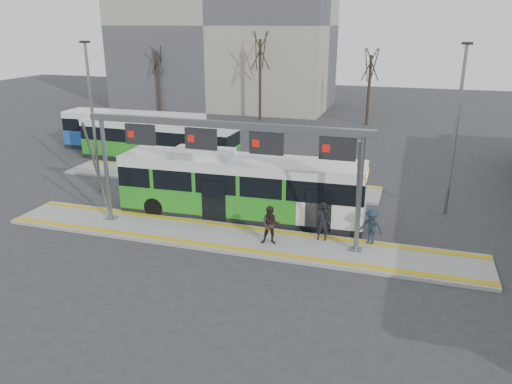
% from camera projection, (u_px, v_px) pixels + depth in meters
% --- Properties ---
extents(ground, '(120.00, 120.00, 0.00)m').
position_uv_depth(ground, '(232.00, 240.00, 22.63)').
color(ground, '#2D2D30').
rests_on(ground, ground).
extents(platform_main, '(22.00, 3.00, 0.15)m').
position_uv_depth(platform_main, '(232.00, 238.00, 22.61)').
color(platform_main, gray).
rests_on(platform_main, ground).
extents(platform_second, '(20.00, 3.00, 0.15)m').
position_uv_depth(platform_second, '(216.00, 180.00, 30.96)').
color(platform_second, gray).
rests_on(platform_second, ground).
extents(tactile_main, '(22.00, 2.65, 0.02)m').
position_uv_depth(tactile_main, '(232.00, 236.00, 22.58)').
color(tactile_main, gold).
rests_on(tactile_main, platform_main).
extents(tactile_second, '(20.00, 0.35, 0.02)m').
position_uv_depth(tactile_second, '(223.00, 173.00, 31.97)').
color(tactile_second, gold).
rests_on(tactile_second, platform_second).
extents(gantry, '(13.00, 1.68, 5.20)m').
position_uv_depth(gantry, '(225.00, 145.00, 21.57)').
color(gantry, slate).
rests_on(gantry, platform_main).
extents(apartment_block, '(24.50, 12.50, 18.40)m').
position_uv_depth(apartment_block, '(224.00, 23.00, 56.12)').
color(apartment_block, '#9F9685').
rests_on(apartment_block, ground).
extents(hero_bus, '(12.27, 3.10, 3.35)m').
position_uv_depth(hero_bus, '(241.00, 188.00, 24.87)').
color(hero_bus, black).
rests_on(hero_bus, ground).
extents(bg_bus_green, '(11.41, 2.77, 2.84)m').
position_uv_depth(bg_bus_green, '(159.00, 141.00, 35.07)').
color(bg_bus_green, black).
rests_on(bg_bus_green, ground).
extents(bg_bus_blue, '(11.02, 2.72, 2.86)m').
position_uv_depth(bg_bus_blue, '(134.00, 132.00, 38.15)').
color(bg_bus_blue, black).
rests_on(bg_bus_blue, ground).
extents(passenger_a, '(0.69, 0.52, 1.73)m').
position_uv_depth(passenger_a, '(323.00, 221.00, 22.01)').
color(passenger_a, black).
rests_on(passenger_a, platform_main).
extents(passenger_b, '(0.96, 0.82, 1.72)m').
position_uv_depth(passenger_b, '(271.00, 225.00, 21.60)').
color(passenger_b, '#2C1D1E').
rests_on(passenger_b, platform_main).
extents(passenger_c, '(1.19, 0.91, 1.62)m').
position_uv_depth(passenger_c, '(371.00, 227.00, 21.59)').
color(passenger_c, '#1F2D38').
rests_on(passenger_c, platform_main).
extents(tree_left, '(1.40, 1.40, 8.85)m').
position_uv_depth(tree_left, '(260.00, 51.00, 47.87)').
color(tree_left, '#382B21').
rests_on(tree_left, ground).
extents(tree_mid, '(1.40, 1.40, 7.35)m').
position_uv_depth(tree_mid, '(371.00, 65.00, 46.13)').
color(tree_mid, '#382B21').
rests_on(tree_mid, ground).
extents(tree_far, '(1.40, 1.40, 7.29)m').
position_uv_depth(tree_far, '(157.00, 60.00, 53.11)').
color(tree_far, '#382B21').
rests_on(tree_far, ground).
extents(lamp_west, '(0.50, 0.25, 8.43)m').
position_uv_depth(lamp_west, '(92.00, 116.00, 27.57)').
color(lamp_west, slate).
rests_on(lamp_west, ground).
extents(lamp_east, '(0.50, 0.25, 8.49)m').
position_uv_depth(lamp_east, '(456.00, 127.00, 24.32)').
color(lamp_east, slate).
rests_on(lamp_east, ground).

